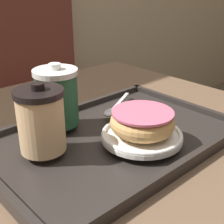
{
  "coord_description": "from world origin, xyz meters",
  "views": [
    {
      "loc": [
        -0.32,
        -0.41,
        1.02
      ],
      "look_at": [
        0.03,
        -0.02,
        0.79
      ],
      "focal_mm": 50.0,
      "sensor_mm": 36.0,
      "label": 1
    }
  ],
  "objects_px": {
    "coffee_cup_rear": "(57,97)",
    "spoon": "(113,109)",
    "donut_chocolate_glazed": "(142,122)",
    "coffee_cup_front": "(41,120)"
  },
  "relations": [
    {
      "from": "coffee_cup_rear",
      "to": "spoon",
      "type": "xyz_separation_m",
      "value": [
        0.12,
        -0.03,
        -0.05
      ]
    },
    {
      "from": "donut_chocolate_glazed",
      "to": "coffee_cup_rear",
      "type": "bearing_deg",
      "value": 115.32
    },
    {
      "from": "donut_chocolate_glazed",
      "to": "spoon",
      "type": "distance_m",
      "value": 0.14
    },
    {
      "from": "coffee_cup_front",
      "to": "coffee_cup_rear",
      "type": "bearing_deg",
      "value": 42.06
    },
    {
      "from": "coffee_cup_rear",
      "to": "donut_chocolate_glazed",
      "type": "distance_m",
      "value": 0.17
    },
    {
      "from": "donut_chocolate_glazed",
      "to": "spoon",
      "type": "bearing_deg",
      "value": 70.11
    },
    {
      "from": "spoon",
      "to": "coffee_cup_front",
      "type": "bearing_deg",
      "value": -16.7
    },
    {
      "from": "coffee_cup_front",
      "to": "spoon",
      "type": "height_order",
      "value": "coffee_cup_front"
    },
    {
      "from": "coffee_cup_rear",
      "to": "donut_chocolate_glazed",
      "type": "bearing_deg",
      "value": -64.68
    },
    {
      "from": "coffee_cup_front",
      "to": "donut_chocolate_glazed",
      "type": "xyz_separation_m",
      "value": [
        0.15,
        -0.09,
        -0.02
      ]
    }
  ]
}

